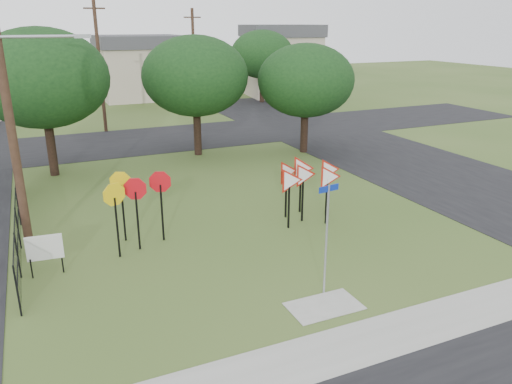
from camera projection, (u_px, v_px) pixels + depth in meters
ground at (284, 269)px, 15.77m from camera, size 140.00×140.00×0.00m
sidewalk at (363, 342)px, 12.14m from camera, size 30.00×1.60×0.02m
planting_strip at (395, 372)px, 11.11m from camera, size 30.00×0.80×0.02m
street_right at (389, 156)px, 29.06m from camera, size 8.00×50.00×0.02m
street_far at (146, 140)px, 33.05m from camera, size 60.00×8.00×0.02m
curb_pad at (324, 306)px, 13.70m from camera, size 2.00×1.20×0.02m
street_name_sign at (327, 234)px, 13.80m from camera, size 0.67×0.12×3.27m
stop_sign_cluster at (133, 195)px, 16.78m from camera, size 2.43×1.58×2.59m
yield_sign_cluster at (306, 176)px, 19.22m from camera, size 3.09×1.93×2.41m
info_board at (45, 249)px, 15.12m from camera, size 1.06×0.13×1.33m
utility_pole_main at (8, 98)px, 15.18m from camera, size 3.55×0.33×10.00m
far_pole_a at (100, 66)px, 34.25m from camera, size 1.40×0.24×9.00m
far_pole_b at (194, 62)px, 40.88m from camera, size 1.40×0.24×8.50m
fence_run at (18, 216)px, 17.98m from camera, size 0.05×11.55×1.50m
house_mid at (140, 67)px, 50.86m from camera, size 8.40×8.40×6.20m
house_right at (280, 60)px, 52.67m from camera, size 8.30×8.30×7.20m
tree_near_left at (42, 78)px, 23.98m from camera, size 6.40×6.40×7.27m
tree_near_mid at (195, 76)px, 28.04m from camera, size 6.00×6.00×6.80m
tree_near_right at (306, 81)px, 28.74m from camera, size 5.60×5.60×6.33m
tree_far_right at (262, 54)px, 47.38m from camera, size 6.00×6.00×6.80m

